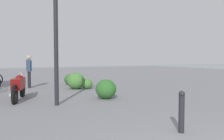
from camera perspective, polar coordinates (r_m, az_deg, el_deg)
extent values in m
cylinder|color=#232328|center=(7.45, -14.24, 6.13)|extent=(0.14, 0.14, 3.92)
torus|color=black|center=(8.25, -23.82, -5.91)|extent=(0.73, 0.30, 0.72)
torus|color=black|center=(9.66, -22.12, -4.61)|extent=(0.73, 0.30, 0.72)
cube|color=maroon|center=(8.87, -23.00, -3.21)|extent=(1.15, 0.58, 0.40)
ellipsoid|color=maroon|center=(9.07, -22.76, -1.92)|extent=(0.50, 0.38, 0.24)
cylinder|color=silver|center=(9.57, -22.22, -2.72)|extent=(0.19, 0.10, 0.66)
cylinder|color=silver|center=(9.48, -22.32, -0.62)|extent=(0.59, 0.18, 0.04)
cylinder|color=silver|center=(8.54, -24.38, -5.62)|extent=(0.56, 0.22, 0.09)
cylinder|color=black|center=(12.51, -20.63, -2.20)|extent=(0.14, 0.14, 0.90)
cylinder|color=black|center=(12.31, -20.53, -2.28)|extent=(0.14, 0.14, 0.90)
cube|color=#384C66|center=(12.37, -20.64, 1.13)|extent=(0.40, 0.24, 0.60)
sphere|color=tan|center=(12.37, -20.67, 3.07)|extent=(0.22, 0.22, 0.22)
cylinder|color=#384C66|center=(12.63, -20.76, 1.02)|extent=(0.10, 0.10, 0.58)
cylinder|color=#384C66|center=(12.11, -20.51, 0.95)|extent=(0.10, 0.10, 0.58)
cylinder|color=#232328|center=(4.88, 17.49, -10.82)|extent=(0.12, 0.12, 0.77)
sphere|color=#232328|center=(4.80, 17.57, -5.87)|extent=(0.13, 0.13, 0.13)
cylinder|color=#232328|center=(12.05, -10.34, -2.89)|extent=(0.12, 0.12, 0.63)
sphere|color=#232328|center=(12.02, -10.36, -1.20)|extent=(0.13, 0.13, 0.13)
ellipsoid|color=#477F38|center=(11.33, -9.32, -2.77)|extent=(0.97, 0.87, 0.82)
ellipsoid|color=#477F38|center=(11.26, -6.48, -3.57)|extent=(0.61, 0.55, 0.52)
ellipsoid|color=#2D6628|center=(13.23, -10.82, -2.42)|extent=(0.72, 0.65, 0.61)
ellipsoid|color=#2D6628|center=(8.49, -1.60, -4.93)|extent=(0.87, 0.78, 0.74)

